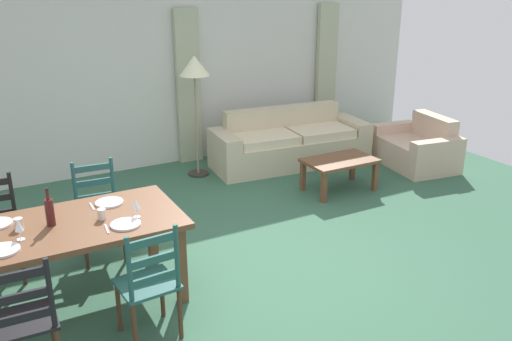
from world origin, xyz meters
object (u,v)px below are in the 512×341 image
dining_chair_near_left (24,321)px  coffee_cup_secondary (19,224)px  wine_bottle (50,211)px  coffee_cup_primary (102,214)px  dining_chair_near_right (149,283)px  dining_table (63,235)px  dining_chair_far_right (98,211)px  coffee_table (340,164)px  wine_glass_near_left (19,227)px  couch (289,144)px  armchair_upholstered (419,149)px  wine_glass_near_right (136,205)px  standing_lamp (195,73)px

dining_chair_near_left → coffee_cup_secondary: size_ratio=10.67×
wine_bottle → coffee_cup_primary: wine_bottle is taller
dining_chair_near_right → coffee_cup_secondary: (-0.76, 0.83, 0.32)m
dining_table → dining_chair_far_right: 0.91m
coffee_cup_secondary → coffee_table: 3.99m
wine_glass_near_left → couch: (3.86, 2.37, -0.57)m
coffee_table → dining_chair_far_right: bearing=-175.0°
wine_bottle → couch: (3.61, 2.21, -0.58)m
dining_table → dining_chair_near_left: size_ratio=1.98×
couch → armchair_upholstered: couch is taller
wine_bottle → coffee_cup_primary: size_ratio=3.51×
coffee_cup_primary → armchair_upholstered: size_ratio=0.07×
dining_table → dining_chair_near_right: 0.89m
wine_glass_near_left → coffee_cup_secondary: size_ratio=1.79×
couch → wine_glass_near_right: bearing=-141.1°
couch → dining_chair_near_left: bearing=-142.5°
dining_table → dining_chair_near_left: dining_chair_near_left is taller
dining_chair_near_right → armchair_upholstered: size_ratio=0.76×
dining_chair_far_right → dining_chair_near_left: bearing=-119.0°
wine_glass_near_left → dining_table: bearing=20.8°
dining_chair_near_right → wine_glass_near_right: 0.72m
coffee_cup_secondary → dining_chair_near_left: bearing=-97.2°
dining_chair_far_right → couch: size_ratio=0.41×
standing_lamp → coffee_table: bearing=-45.8°
wine_bottle → coffee_table: bearing=15.4°
wine_glass_near_left → standing_lamp: size_ratio=0.10×
dining_table → wine_glass_near_right: bearing=-14.2°
dining_chair_near_right → wine_glass_near_left: dining_chair_near_right is taller
dining_chair_near_left → dining_chair_far_right: bearing=61.0°
wine_glass_near_left → coffee_cup_primary: bearing=6.8°
dining_table → wine_glass_near_right: (0.57, -0.15, 0.20)m
couch → coffee_table: 1.22m
coffee_cup_secondary → couch: bearing=29.3°
dining_chair_near_left → coffee_cup_secondary: dining_chair_near_left is taller
dining_chair_near_left → couch: 4.99m
coffee_cup_secondary → armchair_upholstered: bearing=12.2°
coffee_cup_secondary → standing_lamp: bearing=43.3°
dining_chair_near_left → wine_glass_near_left: 0.78m
coffee_cup_primary → standing_lamp: 3.16m
dining_chair_near_left → armchair_upholstered: (5.57, 2.06, -0.23)m
coffee_table → armchair_upholstered: (1.61, 0.24, -0.11)m
armchair_upholstered → wine_bottle: bearing=-166.7°
dining_chair_far_right → couch: bearing=25.6°
coffee_cup_secondary → armchair_upholstered: 5.61m
wine_glass_near_left → coffee_table: bearing=16.6°
dining_chair_near_right → armchair_upholstered: (4.69, 2.01, -0.23)m
coffee_cup_secondary → coffee_table: size_ratio=0.10×
dining_chair_near_right → coffee_cup_primary: bearing=102.1°
wine_glass_near_right → coffee_cup_primary: (-0.26, 0.10, -0.07)m
coffee_cup_primary → standing_lamp: (1.87, 2.48, 0.62)m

